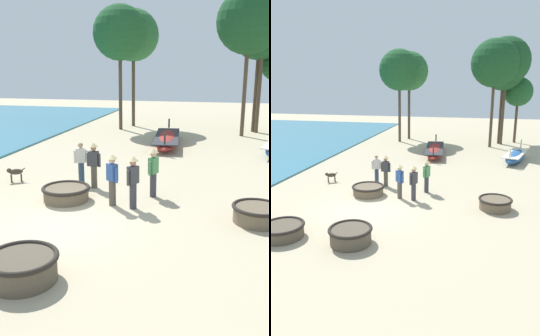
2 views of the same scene
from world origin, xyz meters
The scene contains 16 objects.
ground_plane centered at (0.00, 0.00, 0.00)m, with size 80.00×80.00×0.00m, color #BCAD8C.
coracle_upturned centered at (5.41, 1.43, 0.28)m, with size 1.45×1.45×0.51m.
coracle_front_left centered at (-0.60, 2.01, 0.26)m, with size 1.59×1.59×0.48m.
coracle_nearest centered at (0.47, -2.89, 0.31)m, with size 1.52×1.52×0.58m.
long_boat_ochre_hull centered at (1.29, 12.06, 0.33)m, with size 1.84×6.00×1.13m.
fisherman_by_coracle centered at (-0.78, 3.95, 0.84)m, with size 0.51×0.30×1.57m.
fisherman_crouching centered at (1.73, 1.74, 0.96)m, with size 0.36×0.47×1.67m.
fisherman_standing_right centered at (2.13, 3.02, 0.96)m, with size 0.36×0.50×1.67m.
fisherman_standing_left centered at (1.03, 1.88, 0.96)m, with size 0.44×0.38×1.67m.
fisherman_with_hat centered at (-0.14, 3.53, 0.96)m, with size 0.53×0.36×1.67m.
dog centered at (-3.34, 3.60, 0.37)m, with size 0.62×0.43×0.55m.
tree_right_mid centered at (-2.19, 18.74, 6.38)m, with size 3.60×3.60×8.21m.
tree_leftmost centered at (-2.70, 17.01, 6.42)m, with size 3.63×3.63×8.26m.
tree_tall_back centered at (6.28, 18.00, 6.47)m, with size 3.65×3.65×8.32m.
tree_center centered at (5.48, 16.07, 6.85)m, with size 3.87×3.87×8.81m.
tree_left_mid centered at (6.47, 17.63, 7.09)m, with size 4.00×4.00×9.12m.
Camera 1 is at (4.33, -9.48, 4.30)m, focal length 42.00 mm.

